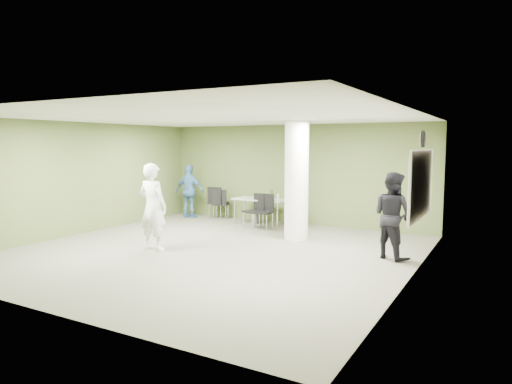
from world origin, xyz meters
The scene contains 17 objects.
floor centered at (0.00, 0.00, 0.00)m, with size 8.00×8.00×0.00m, color #4D4E3D.
ceiling centered at (0.00, 0.00, 2.80)m, with size 8.00×8.00×0.00m, color white.
wall_back centered at (0.00, 4.00, 1.40)m, with size 8.00×0.02×2.80m, color #46602D.
wall_left centered at (-4.00, 0.00, 1.40)m, with size 0.02×8.00×2.80m, color #46602D.
wall_right_cream centered at (4.00, 0.00, 1.40)m, with size 0.02×8.00×2.80m, color #C0B39F.
column centered at (1.00, 2.00, 1.40)m, with size 0.56×0.56×2.80m, color silver.
whiteboard centered at (3.92, 1.20, 1.50)m, with size 0.05×2.30×1.30m.
wall_clock centered at (3.92, 1.20, 2.35)m, with size 0.06×0.32×0.32m.
folding_table centered at (-0.68, 3.33, 0.68)m, with size 1.56×0.73×0.98m.
wastebasket centered at (-0.89, 3.40, 0.14)m, with size 0.24×0.24×0.27m, color #4C4C4C.
chair_back_left centered at (-2.33, 3.56, 0.57)m, with size 0.51×0.51×0.98m.
chair_back_right centered at (-2.20, 3.57, 0.53)m, with size 0.57×0.57×0.90m.
chair_table_left centered at (-0.59, 2.87, 0.53)m, with size 0.59×0.59×0.91m.
chair_table_right centered at (-0.29, 2.80, 0.54)m, with size 0.49×0.49×0.93m.
woman_white centered at (-1.20, -0.51, 0.93)m, with size 0.68×0.44×1.85m, color white.
man_black centered at (3.40, 1.25, 0.86)m, with size 0.83×0.65×1.72m, color black.
man_blue centered at (-3.14, 3.30, 0.82)m, with size 0.96×0.40×1.63m, color #3B6893.
Camera 1 is at (5.39, -7.79, 2.25)m, focal length 32.00 mm.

